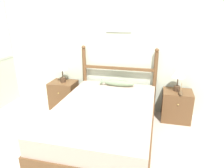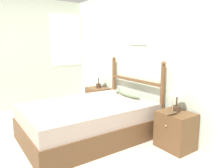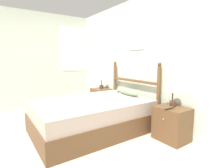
{
  "view_description": "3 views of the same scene",
  "coord_description": "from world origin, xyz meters",
  "px_view_note": "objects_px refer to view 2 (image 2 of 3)",
  "views": [
    {
      "loc": [
        0.92,
        -1.9,
        1.84
      ],
      "look_at": [
        0.23,
        1.03,
        0.75
      ],
      "focal_mm": 32.0,
      "sensor_mm": 36.0,
      "label": 1
    },
    {
      "loc": [
        3.23,
        -1.02,
        1.53
      ],
      "look_at": [
        0.23,
        1.08,
        0.84
      ],
      "focal_mm": 35.0,
      "sensor_mm": 36.0,
      "label": 2
    },
    {
      "loc": [
        2.95,
        -0.86,
        1.3
      ],
      "look_at": [
        0.13,
        1.12,
        0.81
      ],
      "focal_mm": 28.0,
      "sensor_mm": 36.0,
      "label": 3
    }
  ],
  "objects_px": {
    "bed": "(89,120)",
    "fish_pillow": "(128,94)",
    "table_lamp_left": "(98,74)",
    "table_lamp_right": "(177,91)",
    "model_boat": "(172,113)",
    "nightstand_left": "(98,100)",
    "nightstand_right": "(176,130)"
  },
  "relations": [
    {
      "from": "bed",
      "to": "model_boat",
      "type": "relative_size",
      "value": 10.01
    },
    {
      "from": "table_lamp_right",
      "to": "nightstand_right",
      "type": "bearing_deg",
      "value": -41.67
    },
    {
      "from": "nightstand_left",
      "to": "nightstand_right",
      "type": "height_order",
      "value": "same"
    },
    {
      "from": "nightstand_left",
      "to": "fish_pillow",
      "type": "distance_m",
      "value": 1.16
    },
    {
      "from": "fish_pillow",
      "to": "bed",
      "type": "bearing_deg",
      "value": -91.23
    },
    {
      "from": "table_lamp_right",
      "to": "fish_pillow",
      "type": "height_order",
      "value": "table_lamp_right"
    },
    {
      "from": "bed",
      "to": "fish_pillow",
      "type": "relative_size",
      "value": 3.29
    },
    {
      "from": "nightstand_left",
      "to": "fish_pillow",
      "type": "relative_size",
      "value": 0.87
    },
    {
      "from": "nightstand_left",
      "to": "bed",
      "type": "bearing_deg",
      "value": -38.02
    },
    {
      "from": "model_boat",
      "to": "fish_pillow",
      "type": "distance_m",
      "value": 1.1
    },
    {
      "from": "table_lamp_right",
      "to": "model_boat",
      "type": "height_order",
      "value": "table_lamp_right"
    },
    {
      "from": "fish_pillow",
      "to": "nightstand_right",
      "type": "bearing_deg",
      "value": 1.52
    },
    {
      "from": "nightstand_left",
      "to": "table_lamp_right",
      "type": "bearing_deg",
      "value": 0.61
    },
    {
      "from": "nightstand_right",
      "to": "table_lamp_right",
      "type": "relative_size",
      "value": 1.3
    },
    {
      "from": "bed",
      "to": "table_lamp_left",
      "type": "relative_size",
      "value": 4.88
    },
    {
      "from": "nightstand_right",
      "to": "bed",
      "type": "bearing_deg",
      "value": -141.98
    },
    {
      "from": "bed",
      "to": "table_lamp_left",
      "type": "distance_m",
      "value": 1.49
    },
    {
      "from": "bed",
      "to": "nightstand_left",
      "type": "relative_size",
      "value": 3.76
    },
    {
      "from": "table_lamp_right",
      "to": "bed",
      "type": "bearing_deg",
      "value": -140.57
    },
    {
      "from": "table_lamp_left",
      "to": "table_lamp_right",
      "type": "bearing_deg",
      "value": 0.46
    },
    {
      "from": "bed",
      "to": "fish_pillow",
      "type": "bearing_deg",
      "value": 88.77
    },
    {
      "from": "fish_pillow",
      "to": "table_lamp_left",
      "type": "bearing_deg",
      "value": 178.22
    },
    {
      "from": "nightstand_right",
      "to": "fish_pillow",
      "type": "relative_size",
      "value": 0.87
    },
    {
      "from": "nightstand_left",
      "to": "table_lamp_right",
      "type": "distance_m",
      "value": 2.22
    },
    {
      "from": "table_lamp_left",
      "to": "model_boat",
      "type": "bearing_deg",
      "value": -3.51
    },
    {
      "from": "nightstand_right",
      "to": "table_lamp_left",
      "type": "relative_size",
      "value": 1.3
    },
    {
      "from": "nightstand_right",
      "to": "table_lamp_right",
      "type": "bearing_deg",
      "value": 138.33
    },
    {
      "from": "table_lamp_left",
      "to": "model_boat",
      "type": "relative_size",
      "value": 2.05
    },
    {
      "from": "model_boat",
      "to": "fish_pillow",
      "type": "xyz_separation_m",
      "value": [
        -1.09,
        0.1,
        0.05
      ]
    },
    {
      "from": "nightstand_left",
      "to": "nightstand_right",
      "type": "xyz_separation_m",
      "value": [
        2.17,
        0.0,
        0.0
      ]
    },
    {
      "from": "bed",
      "to": "model_boat",
      "type": "xyz_separation_m",
      "value": [
        1.11,
        0.72,
        0.29
      ]
    },
    {
      "from": "table_lamp_right",
      "to": "nightstand_left",
      "type": "bearing_deg",
      "value": -179.39
    }
  ]
}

